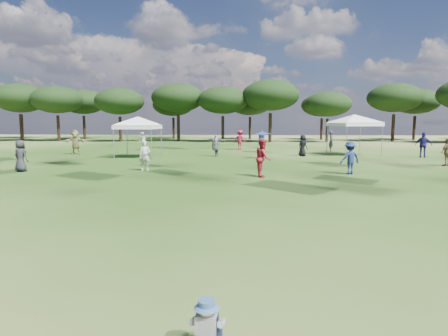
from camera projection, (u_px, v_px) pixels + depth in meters
The scene contains 5 objects.
tree_line at pixel (262, 99), 48.53m from camera, with size 108.78×17.63×7.77m.
tent_left at pixel (138, 118), 25.58m from camera, with size 5.48×5.48×3.12m.
tent_right at pixel (354, 116), 27.32m from camera, with size 5.79×5.79×3.30m.
toddler at pixel (207, 327), 3.98m from camera, with size 0.39×0.43×0.57m.
festival_crowd at pixel (231, 144), 27.28m from camera, with size 26.63×20.02×1.87m.
Camera 1 is at (0.55, -2.07, 2.43)m, focal length 30.00 mm.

